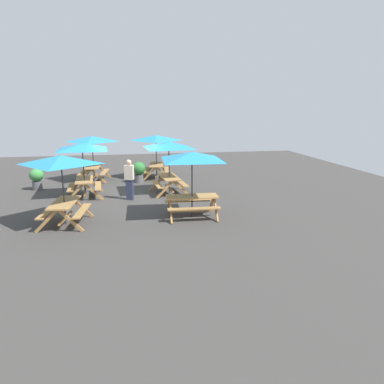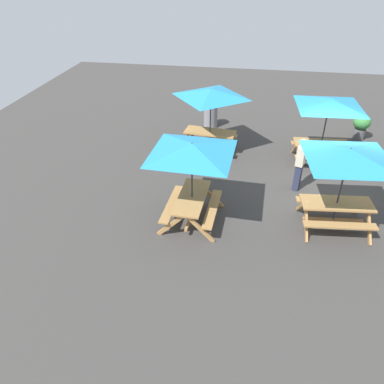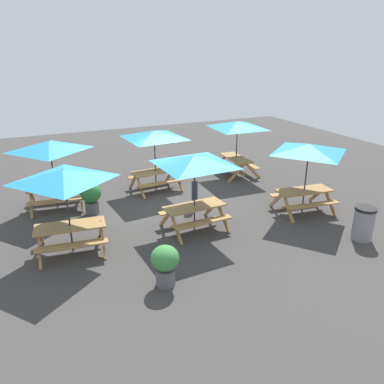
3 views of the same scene
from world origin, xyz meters
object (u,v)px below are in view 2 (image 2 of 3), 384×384
Objects in this scene: trash_bin_gray at (211,115)px; potted_plant_0 at (361,125)px; picnic_table_0 at (211,98)px; picnic_table_4 at (348,160)px; picnic_table_2 at (192,155)px; picnic_table_3 at (329,107)px; person_standing at (300,163)px.

potted_plant_0 reaches higher than trash_bin_gray.
picnic_table_4 is (-3.77, 3.93, 0.00)m from picnic_table_0.
picnic_table_4 is 2.86× the size of potted_plant_0.
picnic_table_2 is 3.73m from picnic_table_4.
trash_bin_gray is 0.99× the size of potted_plant_0.
trash_bin_gray is at bearing -35.23° from picnic_table_3.
picnic_table_2 is (-0.06, 4.26, 0.00)m from picnic_table_0.
picnic_table_4 reaches higher than trash_bin_gray.
picnic_table_0 reaches higher than person_standing.
trash_bin_gray is (0.25, -2.24, -1.49)m from picnic_table_0.
picnic_table_0 is 2.71m from trash_bin_gray.
picnic_table_0 reaches higher than potted_plant_0.
picnic_table_3 and picnic_table_4 have the same top height.
picnic_table_0 and picnic_table_3 have the same top height.
potted_plant_0 is at bearing -153.43° from picnic_table_0.
picnic_table_0 is 5.45m from picnic_table_4.
potted_plant_0 is 0.59× the size of person_standing.
picnic_table_2 is 1.00× the size of picnic_table_3.
picnic_table_2 is at bearing 97.61° from picnic_table_0.
picnic_table_3 reaches higher than trash_bin_gray.
trash_bin_gray is 5.86m from potted_plant_0.
picnic_table_4 reaches higher than potted_plant_0.
person_standing is at bearing 125.89° from trash_bin_gray.
trash_bin_gray is 0.59× the size of person_standing.
picnic_table_3 is at bearing 52.23° from potted_plant_0.
picnic_table_3 is 5.02m from trash_bin_gray.
person_standing is (-2.89, -2.09, -1.10)m from picnic_table_2.
picnic_table_0 is at bearing 72.09° from person_standing.
picnic_table_3 is 1.00× the size of picnic_table_4.
picnic_table_4 is at bearing 85.97° from picnic_table_3.
picnic_table_4 is 7.52m from trash_bin_gray.
picnic_table_3 is 2.88× the size of trash_bin_gray.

